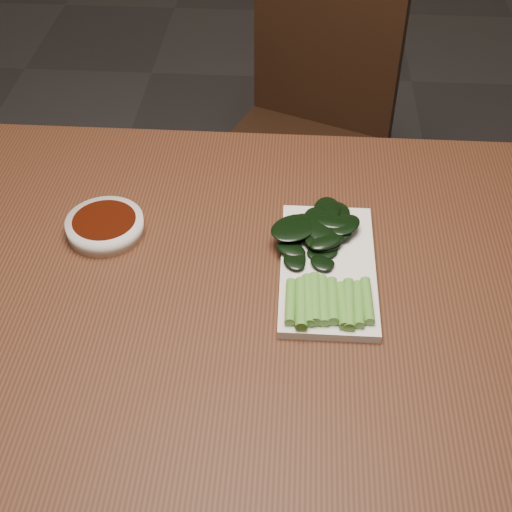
% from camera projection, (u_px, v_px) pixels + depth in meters
% --- Properties ---
extents(table, '(1.40, 0.80, 0.75)m').
position_uv_depth(table, '(238.00, 313.00, 1.11)').
color(table, '#3E1F11').
rests_on(table, ground).
extents(chair_far, '(0.51, 0.51, 0.89)m').
position_uv_depth(chair_far, '(306.00, 128.00, 1.85)').
color(chair_far, black).
rests_on(chair_far, ground).
extents(sauce_bowl, '(0.12, 0.12, 0.03)m').
position_uv_depth(sauce_bowl, '(105.00, 226.00, 1.13)').
color(sauce_bowl, silver).
rests_on(sauce_bowl, table).
extents(serving_plate, '(0.14, 0.28, 0.01)m').
position_uv_depth(serving_plate, '(328.00, 268.00, 1.07)').
color(serving_plate, silver).
rests_on(serving_plate, table).
extents(gai_lan, '(0.17, 0.29, 0.02)m').
position_uv_depth(gai_lan, '(321.00, 254.00, 1.07)').
color(gai_lan, '#538F31').
rests_on(gai_lan, serving_plate).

